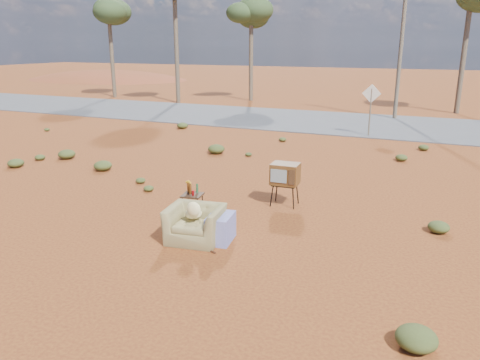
% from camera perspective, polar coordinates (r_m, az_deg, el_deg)
% --- Properties ---
extents(ground, '(140.00, 140.00, 0.00)m').
position_cam_1_polar(ground, '(10.00, -4.00, -6.07)').
color(ground, brown).
rests_on(ground, ground).
extents(highway, '(140.00, 7.00, 0.04)m').
position_cam_1_polar(highway, '(23.88, 12.89, 6.80)').
color(highway, '#565659').
rests_on(highway, ground).
extents(dirt_mound, '(26.00, 18.00, 2.00)m').
position_cam_1_polar(dirt_mound, '(54.51, -15.92, 11.72)').
color(dirt_mound, brown).
rests_on(dirt_mound, ground).
extents(armchair, '(1.33, 0.97, 0.94)m').
position_cam_1_polar(armchair, '(9.34, -4.93, -4.86)').
color(armchair, olive).
rests_on(armchair, ground).
extents(tv_unit, '(0.68, 0.56, 1.05)m').
position_cam_1_polar(tv_unit, '(11.28, 5.53, 0.68)').
color(tv_unit, black).
rests_on(tv_unit, ground).
extents(side_table, '(0.49, 0.49, 0.87)m').
position_cam_1_polar(side_table, '(10.36, -5.94, -1.58)').
color(side_table, '#392614').
rests_on(side_table, ground).
extents(rusty_bar, '(1.43, 0.63, 0.04)m').
position_cam_1_polar(rusty_bar, '(9.43, -6.11, -7.41)').
color(rusty_bar, '#532916').
rests_on(rusty_bar, ground).
extents(road_sign, '(0.78, 0.06, 2.19)m').
position_cam_1_polar(road_sign, '(20.51, 15.67, 9.28)').
color(road_sign, brown).
rests_on(road_sign, ground).
extents(eucalyptus_far_left, '(3.20, 3.20, 7.10)m').
position_cam_1_polar(eucalyptus_far_left, '(36.01, -15.73, 19.15)').
color(eucalyptus_far_left, brown).
rests_on(eucalyptus_far_left, ground).
extents(eucalyptus_near_left, '(3.20, 3.20, 6.60)m').
position_cam_1_polar(eucalyptus_near_left, '(32.64, 1.38, 19.21)').
color(eucalyptus_near_left, brown).
rests_on(eucalyptus_near_left, ground).
extents(utility_pole_center, '(1.40, 0.20, 8.00)m').
position_cam_1_polar(utility_pole_center, '(25.79, 19.14, 16.23)').
color(utility_pole_center, brown).
rests_on(utility_pole_center, ground).
extents(scrub_patch, '(17.49, 8.07, 0.33)m').
position_cam_1_polar(scrub_patch, '(14.09, 1.26, 1.24)').
color(scrub_patch, '#3F4B20').
rests_on(scrub_patch, ground).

